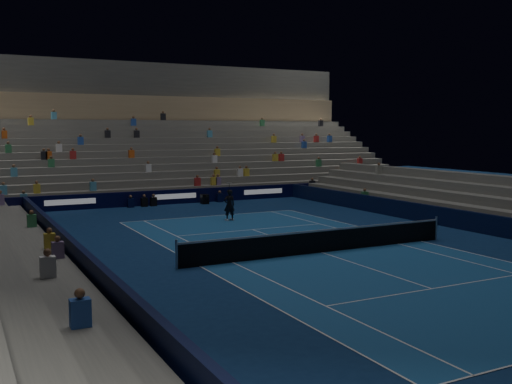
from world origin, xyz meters
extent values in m
plane|color=navy|center=(0.00, 0.00, 0.00)|extent=(90.00, 90.00, 0.00)
cube|color=#194E8C|center=(0.00, 0.00, 0.01)|extent=(10.97, 23.77, 0.01)
cube|color=black|center=(0.00, 18.50, 0.50)|extent=(44.00, 0.25, 1.00)
cube|color=black|center=(9.70, 0.00, 0.50)|extent=(0.25, 37.00, 1.00)
cube|color=#080F33|center=(-9.70, 0.00, 0.50)|extent=(0.25, 37.00, 1.00)
cube|color=#63625E|center=(0.00, 19.50, 0.25)|extent=(44.00, 1.00, 0.50)
cube|color=#63625E|center=(0.00, 20.50, 0.50)|extent=(44.00, 1.00, 1.00)
cube|color=#63625E|center=(0.00, 21.50, 0.75)|extent=(44.00, 1.00, 1.50)
cube|color=#63625E|center=(0.00, 22.50, 1.00)|extent=(44.00, 1.00, 2.00)
cube|color=#63625E|center=(0.00, 23.50, 1.25)|extent=(44.00, 1.00, 2.50)
cube|color=#63625E|center=(0.00, 24.50, 1.50)|extent=(44.00, 1.00, 3.00)
cube|color=#63625E|center=(0.00, 25.50, 1.75)|extent=(44.00, 1.00, 3.50)
cube|color=#63625E|center=(0.00, 26.50, 2.00)|extent=(44.00, 1.00, 4.00)
cube|color=#63625E|center=(0.00, 27.50, 2.25)|extent=(44.00, 1.00, 4.50)
cube|color=#63625E|center=(0.00, 28.50, 2.50)|extent=(44.00, 1.00, 5.00)
cube|color=#63625E|center=(0.00, 29.50, 2.75)|extent=(44.00, 1.00, 5.50)
cube|color=#63625E|center=(0.00, 30.50, 3.00)|extent=(44.00, 1.00, 6.00)
cube|color=#927B5A|center=(0.00, 31.60, 7.10)|extent=(44.00, 0.60, 2.20)
cube|color=#434340|center=(0.00, 33.00, 9.70)|extent=(44.00, 2.40, 3.00)
cube|color=slate|center=(10.50, 0.00, 0.25)|extent=(1.00, 37.00, 0.50)
cube|color=slate|center=(11.50, 0.00, 0.50)|extent=(1.00, 37.00, 1.00)
cube|color=#61615C|center=(-10.50, 0.00, 0.25)|extent=(1.00, 37.00, 0.50)
cube|color=#61615C|center=(-11.50, 0.00, 0.50)|extent=(1.00, 37.00, 1.00)
cylinder|color=#B2B2B7|center=(-6.40, 0.00, 0.55)|extent=(0.10, 0.10, 1.10)
cylinder|color=#B2B2B7|center=(6.40, 0.00, 0.55)|extent=(0.10, 0.10, 1.10)
cube|color=black|center=(0.00, 0.00, 0.45)|extent=(12.80, 0.03, 0.90)
cube|color=white|center=(0.00, 0.00, 0.94)|extent=(12.80, 0.04, 0.08)
imported|color=black|center=(0.26, 9.81, 0.89)|extent=(0.69, 0.49, 1.78)
cube|color=black|center=(1.95, 17.60, 0.33)|extent=(0.54, 0.64, 0.65)
cylinder|color=black|center=(1.95, 17.13, 0.52)|extent=(0.19, 0.36, 0.16)
camera|label=1|loc=(-13.57, -20.28, 5.10)|focal=41.29mm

